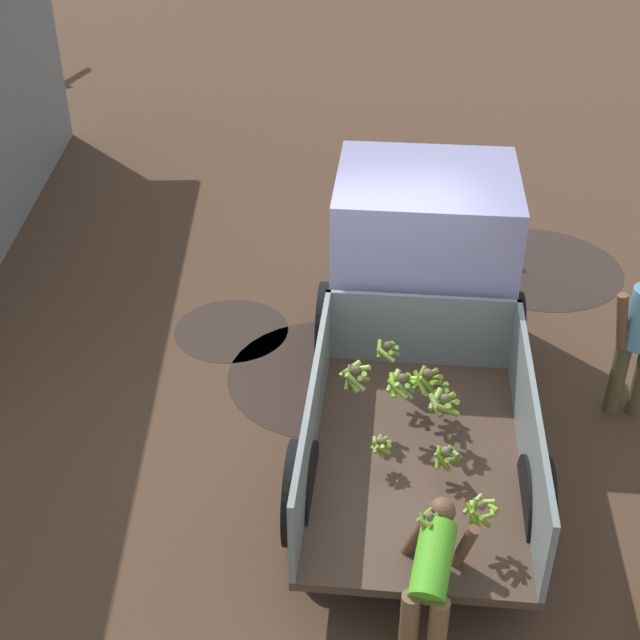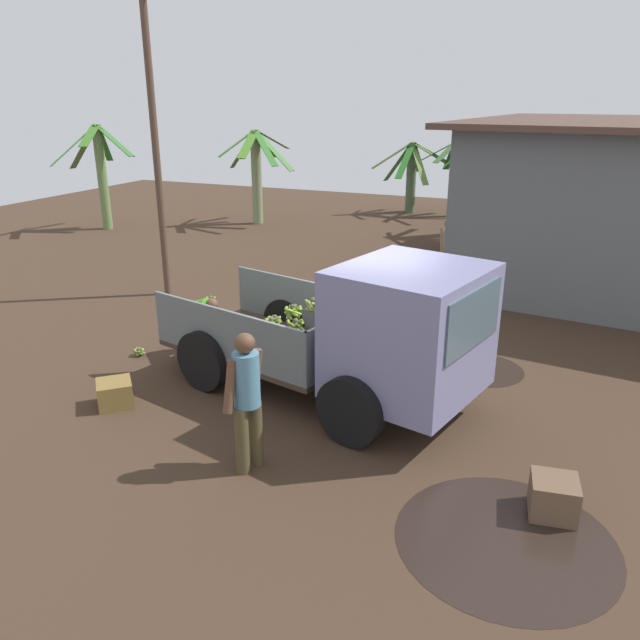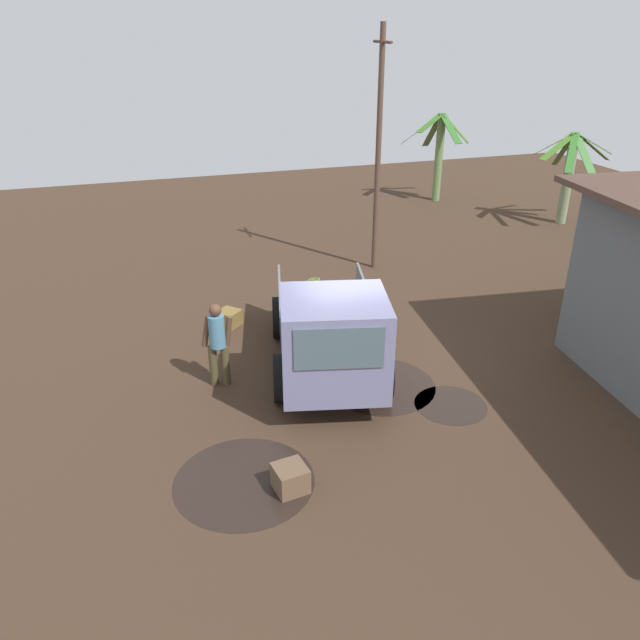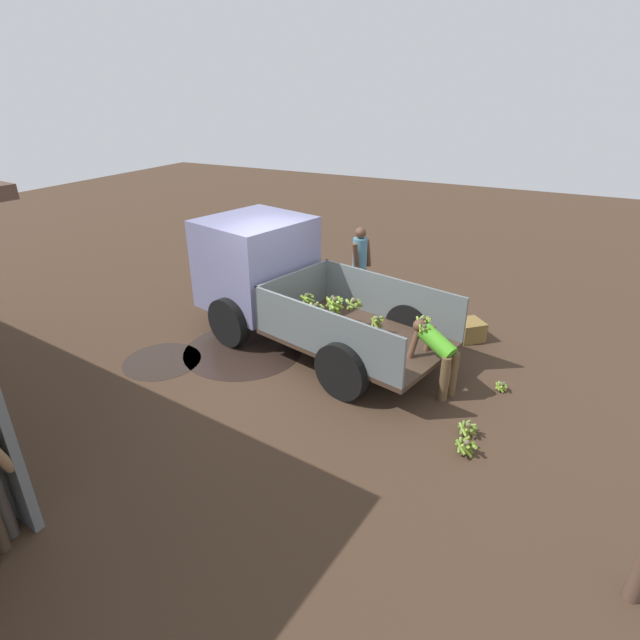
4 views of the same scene
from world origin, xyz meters
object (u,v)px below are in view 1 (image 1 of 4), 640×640
(cargo_truck, at_px, (422,283))
(wooden_crate_1, at_px, (484,243))
(person_foreground_visitor, at_px, (640,336))
(person_worker_loading, at_px, (431,578))

(cargo_truck, distance_m, wooden_crate_1, 2.90)
(person_foreground_visitor, relative_size, person_worker_loading, 1.56)
(cargo_truck, bearing_deg, wooden_crate_1, -17.82)
(wooden_crate_1, bearing_deg, cargo_truck, 148.60)
(wooden_crate_1, bearing_deg, person_worker_loading, 159.39)
(cargo_truck, height_order, person_foreground_visitor, cargo_truck)
(person_foreground_visitor, height_order, wooden_crate_1, person_foreground_visitor)
(cargo_truck, relative_size, wooden_crate_1, 10.67)
(person_foreground_visitor, height_order, person_worker_loading, person_foreground_visitor)
(person_foreground_visitor, xyz_separation_m, wooden_crate_1, (3.29, 0.48, -0.72))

